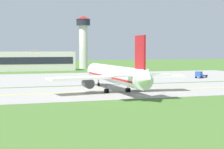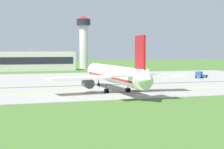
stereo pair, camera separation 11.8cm
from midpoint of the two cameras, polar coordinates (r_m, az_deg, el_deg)
name	(u,v)px [view 2 (the right image)]	position (r m, az deg, el deg)	size (l,w,h in m)	color
ground_plane	(81,93)	(82.79, -4.99, -2.92)	(500.00, 500.00, 0.00)	#47702D
taxiway_strip	(81,93)	(82.79, -4.99, -2.89)	(240.00, 28.00, 0.10)	#9E9B93
apron_pad	(84,78)	(125.75, -4.53, -0.53)	(140.00, 52.00, 0.10)	#9E9B93
taxiway_centreline	(81,92)	(82.78, -4.99, -2.85)	(220.00, 0.60, 0.01)	yellow
airplane_lead	(115,75)	(83.00, 0.55, -0.02)	(32.51, 39.59, 12.70)	white
service_truck_baggage	(141,72)	(135.11, 4.64, 0.42)	(6.33, 3.59, 2.60)	silver
service_truck_fuel	(128,70)	(145.30, 2.65, 0.68)	(6.32, 3.46, 2.60)	yellow
service_truck_catering	(200,75)	(127.63, 13.96, -0.06)	(6.41, 5.37, 2.59)	#264CA5
terminal_building	(8,61)	(172.30, -16.21, 2.02)	(61.51, 10.83, 10.11)	beige
control_tower	(84,37)	(187.40, -4.54, 5.99)	(7.60, 7.60, 27.39)	silver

